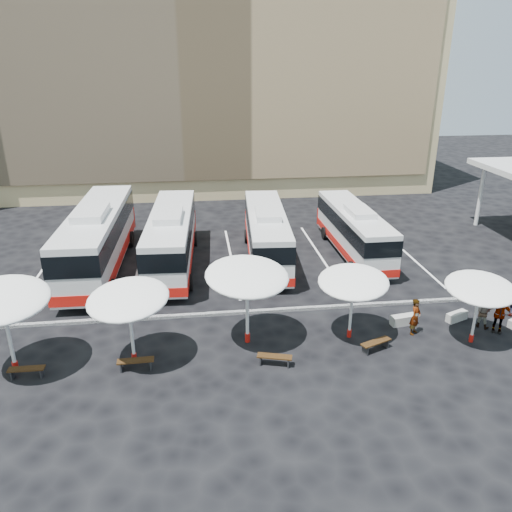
{
  "coord_description": "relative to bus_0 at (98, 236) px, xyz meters",
  "views": [
    {
      "loc": [
        -2.21,
        -22.54,
        12.43
      ],
      "look_at": [
        1.0,
        3.0,
        2.2
      ],
      "focal_mm": 35.0,
      "sensor_mm": 36.0,
      "label": 1
    }
  ],
  "objects": [
    {
      "name": "ground",
      "position": [
        8.33,
        -7.7,
        -2.14
      ],
      "size": [
        120.0,
        120.0,
        0.0
      ],
      "primitive_type": "plane",
      "color": "black",
      "rests_on": "ground"
    },
    {
      "name": "sandstone_building",
      "position": [
        8.33,
        24.17,
        10.48
      ],
      "size": [
        42.0,
        18.25,
        29.6
      ],
      "color": "tan",
      "rests_on": "ground"
    },
    {
      "name": "curb_divider",
      "position": [
        8.33,
        -7.2,
        -2.07
      ],
      "size": [
        34.0,
        0.25,
        0.15
      ],
      "primitive_type": "cube",
      "color": "black",
      "rests_on": "ground"
    },
    {
      "name": "bay_lines",
      "position": [
        8.33,
        0.3,
        -2.14
      ],
      "size": [
        24.15,
        12.0,
        0.01
      ],
      "color": "white",
      "rests_on": "ground"
    },
    {
      "name": "bus_0",
      "position": [
        0.0,
        0.0,
        0.0
      ],
      "size": [
        3.3,
        13.28,
        4.2
      ],
      "rotation": [
        0.0,
        0.0,
        -0.02
      ],
      "color": "silver",
      "rests_on": "ground"
    },
    {
      "name": "bus_1",
      "position": [
        4.52,
        -0.03,
        -0.2
      ],
      "size": [
        3.22,
        12.12,
        3.81
      ],
      "rotation": [
        0.0,
        0.0,
        -0.05
      ],
      "color": "silver",
      "rests_on": "ground"
    },
    {
      "name": "bus_2",
      "position": [
        10.64,
        0.25,
        -0.31
      ],
      "size": [
        3.22,
        11.47,
        3.6
      ],
      "rotation": [
        0.0,
        0.0,
        -0.07
      ],
      "color": "silver",
      "rests_on": "ground"
    },
    {
      "name": "bus_3",
      "position": [
        16.6,
        0.49,
        -0.4
      ],
      "size": [
        2.58,
        10.8,
        3.42
      ],
      "rotation": [
        0.0,
        0.0,
        0.01
      ],
      "color": "silver",
      "rests_on": "ground"
    },
    {
      "name": "sunshade_0",
      "position": [
        -1.82,
        -11.11,
        1.23
      ],
      "size": [
        4.92,
        4.95,
        3.97
      ],
      "rotation": [
        0.0,
        0.0,
        0.37
      ],
      "color": "silver",
      "rests_on": "ground"
    },
    {
      "name": "sunshade_1",
      "position": [
        3.14,
        -11.03,
        0.92
      ],
      "size": [
        4.49,
        4.51,
        3.61
      ],
      "rotation": [
        0.0,
        0.0,
        -0.38
      ],
      "color": "silver",
      "rests_on": "ground"
    },
    {
      "name": "sunshade_2",
      "position": [
        8.26,
        -10.0,
        1.22
      ],
      "size": [
        4.73,
        4.77,
        3.96
      ],
      "rotation": [
        0.0,
        0.0,
        0.3
      ],
      "color": "silver",
      "rests_on": "ground"
    },
    {
      "name": "sunshade_3",
      "position": [
        13.14,
        -10.17,
        0.75
      ],
      "size": [
        4.3,
        4.32,
        3.4
      ],
      "rotation": [
        0.0,
        0.0,
        -0.41
      ],
      "color": "silver",
      "rests_on": "ground"
    },
    {
      "name": "sunshade_4",
      "position": [
        18.71,
        -11.31,
        0.62
      ],
      "size": [
        3.86,
        3.88,
        3.26
      ],
      "rotation": [
        0.0,
        0.0,
        -0.28
      ],
      "color": "silver",
      "rests_on": "ground"
    },
    {
      "name": "wood_bench_0",
      "position": [
        -1.19,
        -11.66,
        -1.8
      ],
      "size": [
        1.47,
        0.41,
        0.45
      ],
      "rotation": [
        0.0,
        0.0,
        -0.01
      ],
      "color": "black",
      "rests_on": "ground"
    },
    {
      "name": "wood_bench_1",
      "position": [
        3.27,
        -11.65,
        -1.78
      ],
      "size": [
        1.56,
        0.45,
        0.48
      ],
      "rotation": [
        0.0,
        0.0,
        0.03
      ],
      "color": "black",
      "rests_on": "ground"
    },
    {
      "name": "wood_bench_2",
      "position": [
        9.21,
        -12.06,
        -1.79
      ],
      "size": [
        1.57,
        0.8,
        0.46
      ],
      "rotation": [
        0.0,
        0.0,
        -0.28
      ],
      "color": "black",
      "rests_on": "ground"
    },
    {
      "name": "wood_bench_3",
      "position": [
        13.97,
        -11.48,
        -1.79
      ],
      "size": [
        1.56,
        0.96,
        0.47
      ],
      "rotation": [
        0.0,
        0.0,
        0.4
      ],
      "color": "black",
      "rests_on": "ground"
    },
    {
      "name": "conc_bench_0",
      "position": [
        16.2,
        -9.34,
        -1.89
      ],
      "size": [
        1.38,
        0.65,
        0.5
      ],
      "primitive_type": "cube",
      "rotation": [
        0.0,
        0.0,
        0.16
      ],
      "color": "#999993",
      "rests_on": "ground"
    },
    {
      "name": "conc_bench_1",
      "position": [
        19.04,
        -9.29,
        -1.92
      ],
      "size": [
        1.26,
        0.83,
        0.45
      ],
      "primitive_type": "cube",
      "rotation": [
        0.0,
        0.0,
        0.39
      ],
      "color": "#999993",
      "rests_on": "ground"
    },
    {
      "name": "passenger_0",
      "position": [
        16.33,
        -10.26,
        -1.23
      ],
      "size": [
        0.78,
        0.78,
        1.83
      ],
      "primitive_type": "imported",
      "rotation": [
        0.0,
        0.0,
        0.78
      ],
      "color": "black",
      "rests_on": "ground"
    },
    {
      "name": "passenger_1",
      "position": [
        19.93,
        -10.05,
        -1.31
      ],
      "size": [
        1.02,
        1.01,
        1.66
      ],
      "primitive_type": "imported",
      "rotation": [
        0.0,
        0.0,
        2.37
      ],
      "color": "black",
      "rests_on": "ground"
    },
    {
      "name": "passenger_2",
      "position": [
        20.4,
        -10.59,
        -1.18
      ],
      "size": [
        1.22,
        0.91,
        1.92
      ],
      "primitive_type": "imported",
      "rotation": [
        0.0,
        0.0,
        -0.45
      ],
      "color": "black",
      "rests_on": "ground"
    }
  ]
}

